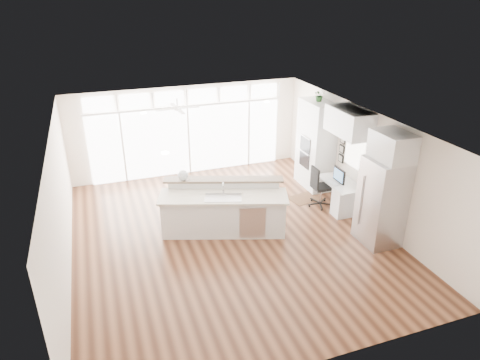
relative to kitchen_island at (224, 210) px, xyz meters
name	(u,v)px	position (x,y,z in m)	size (l,w,h in m)	color
floor	(229,235)	(0.07, -0.19, -0.60)	(7.00, 8.00, 0.02)	#412214
ceiling	(228,125)	(0.07, -0.19, 2.11)	(7.00, 8.00, 0.02)	white
wall_back	(188,130)	(0.07, 3.81, 0.76)	(7.00, 0.04, 2.70)	silver
wall_front	(316,295)	(0.07, -4.19, 0.76)	(7.00, 0.04, 2.70)	silver
wall_left	(60,208)	(-3.43, -0.19, 0.76)	(0.04, 8.00, 2.70)	silver
wall_right	(363,163)	(3.57, -0.19, 0.76)	(0.04, 8.00, 2.70)	silver
glass_wall	(189,140)	(0.07, 3.75, 0.46)	(5.80, 0.06, 2.08)	silver
transom_row	(186,97)	(0.07, 3.75, 1.79)	(5.90, 0.06, 0.40)	silver
desk_window	(356,152)	(3.53, 0.11, 0.96)	(0.04, 0.85, 0.85)	white
ceiling_fan	(177,105)	(-0.43, 2.61, 1.89)	(1.16, 1.16, 0.32)	silver
recessed_lights	(225,123)	(0.07, 0.01, 2.09)	(3.40, 3.00, 0.02)	white
oven_cabinet	(316,145)	(3.24, 1.61, 0.66)	(0.64, 1.20, 2.50)	silver
desk_nook	(340,195)	(3.20, 0.11, -0.21)	(0.72, 1.30, 0.76)	silver
upper_cabinets	(349,122)	(3.24, 0.11, 1.76)	(0.64, 1.30, 0.64)	silver
refrigerator	(382,202)	(3.18, -1.54, 0.41)	(0.76, 0.90, 2.00)	#B8B9BE
fridge_cabinet	(393,146)	(3.24, -1.54, 1.71)	(0.64, 0.90, 0.60)	silver
framed_photos	(342,149)	(3.53, 0.73, 0.81)	(0.06, 0.22, 0.80)	black
kitchen_island	(224,210)	(0.00, 0.00, 0.00)	(2.95, 1.11, 1.17)	silver
rug	(304,198)	(2.61, 0.91, -0.58)	(0.81, 0.59, 0.01)	#341D10
office_chair	(321,187)	(2.81, 0.41, -0.03)	(0.57, 0.53, 1.10)	black
fishbowl	(183,175)	(-0.77, 0.68, 0.71)	(0.25, 0.25, 0.25)	silver
monitor	(339,175)	(3.12, 0.11, 0.38)	(0.08, 0.49, 0.41)	black
keyboard	(333,183)	(2.95, 0.11, 0.18)	(0.13, 0.34, 0.02)	silver
potted_plant	(319,96)	(3.24, 1.61, 2.04)	(0.30, 0.33, 0.26)	#265826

